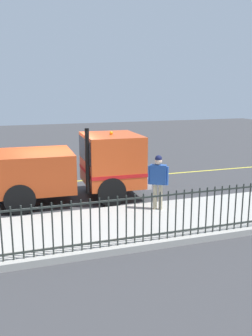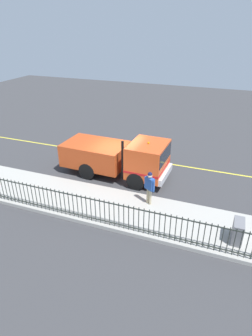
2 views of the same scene
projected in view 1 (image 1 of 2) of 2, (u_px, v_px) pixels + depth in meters
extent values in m
plane|color=#38383A|center=(61.00, 200.00, 12.85)|extent=(54.63, 54.63, 0.00)
cube|color=#A3A099|center=(80.00, 232.00, 9.79)|extent=(3.03, 24.83, 0.17)
cube|color=yellow|center=(52.00, 183.00, 15.06)|extent=(0.12, 22.35, 0.01)
cube|color=#D84C1E|center=(111.00, 159.00, 12.99)|extent=(2.37, 1.97, 1.76)
cube|color=black|center=(111.00, 148.00, 12.91)|extent=(2.19, 2.00, 0.77)
cube|color=#B8411A|center=(18.00, 172.00, 12.15)|extent=(2.43, 3.62, 1.27)
cube|color=silver|center=(139.00, 177.00, 13.43)|extent=(2.20, 0.28, 0.36)
cube|color=red|center=(112.00, 170.00, 13.07)|extent=(2.40, 1.99, 0.12)
cylinder|color=black|center=(98.00, 177.00, 14.07)|extent=(0.33, 0.97, 0.96)
cylinder|color=black|center=(111.00, 191.00, 12.13)|extent=(0.33, 0.97, 0.96)
cylinder|color=black|center=(19.00, 183.00, 13.26)|extent=(0.33, 0.97, 0.96)
cylinder|color=black|center=(20.00, 199.00, 11.32)|extent=(0.33, 0.97, 0.96)
sphere|color=orange|center=(111.00, 133.00, 12.79)|extent=(0.12, 0.12, 0.12)
cylinder|color=black|center=(88.00, 161.00, 11.72)|extent=(0.14, 0.14, 2.11)
cube|color=#264C99|center=(158.00, 174.00, 11.10)|extent=(0.43, 0.52, 0.59)
sphere|color=beige|center=(158.00, 161.00, 11.02)|extent=(0.22, 0.22, 0.22)
sphere|color=#14193F|center=(159.00, 159.00, 11.00)|extent=(0.21, 0.21, 0.21)
cylinder|color=tan|center=(161.00, 197.00, 11.24)|extent=(0.12, 0.12, 0.80)
cylinder|color=tan|center=(155.00, 196.00, 11.27)|extent=(0.12, 0.12, 0.80)
cylinder|color=#264C99|center=(167.00, 176.00, 11.06)|extent=(0.09, 0.09, 0.57)
cylinder|color=#264C99|center=(149.00, 175.00, 11.16)|extent=(0.09, 0.09, 0.57)
cylinder|color=#2D332D|center=(1.00, 235.00, 7.80)|extent=(0.04, 0.04, 1.22)
cylinder|color=#2D332D|center=(12.00, 234.00, 7.87)|extent=(0.04, 0.04, 1.22)
cylinder|color=#2D332D|center=(22.00, 232.00, 7.93)|extent=(0.04, 0.04, 1.22)
cylinder|color=#2D332D|center=(33.00, 231.00, 8.00)|extent=(0.04, 0.04, 1.22)
cylinder|color=#2D332D|center=(43.00, 230.00, 8.07)|extent=(0.04, 0.04, 1.22)
cylinder|color=#2D332D|center=(53.00, 229.00, 8.14)|extent=(0.04, 0.04, 1.22)
cylinder|color=#2D332D|center=(62.00, 228.00, 8.20)|extent=(0.04, 0.04, 1.22)
cylinder|color=#2D332D|center=(72.00, 226.00, 8.27)|extent=(0.04, 0.04, 1.22)
cylinder|color=#2D332D|center=(81.00, 225.00, 8.34)|extent=(0.04, 0.04, 1.22)
cylinder|color=#2D332D|center=(91.00, 224.00, 8.41)|extent=(0.04, 0.04, 1.22)
cylinder|color=#2D332D|center=(100.00, 223.00, 8.47)|extent=(0.04, 0.04, 1.22)
cylinder|color=#2D332D|center=(109.00, 222.00, 8.54)|extent=(0.04, 0.04, 1.22)
cylinder|color=#2D332D|center=(118.00, 221.00, 8.61)|extent=(0.04, 0.04, 1.22)
cylinder|color=#2D332D|center=(126.00, 220.00, 8.67)|extent=(0.04, 0.04, 1.22)
cylinder|color=#2D332D|center=(135.00, 219.00, 8.74)|extent=(0.04, 0.04, 1.22)
cylinder|color=#2D332D|center=(143.00, 218.00, 8.81)|extent=(0.04, 0.04, 1.22)
cylinder|color=#2D332D|center=(152.00, 217.00, 8.88)|extent=(0.04, 0.04, 1.22)
cylinder|color=#2D332D|center=(160.00, 216.00, 8.94)|extent=(0.04, 0.04, 1.22)
cylinder|color=#2D332D|center=(168.00, 215.00, 9.01)|extent=(0.04, 0.04, 1.22)
cylinder|color=#2D332D|center=(176.00, 214.00, 9.08)|extent=(0.04, 0.04, 1.22)
cylinder|color=#2D332D|center=(184.00, 213.00, 9.15)|extent=(0.04, 0.04, 1.22)
cylinder|color=#2D332D|center=(191.00, 212.00, 9.21)|extent=(0.04, 0.04, 1.22)
cylinder|color=#2D332D|center=(199.00, 211.00, 9.28)|extent=(0.04, 0.04, 1.22)
cylinder|color=#2D332D|center=(206.00, 210.00, 9.35)|extent=(0.04, 0.04, 1.22)
cylinder|color=#2D332D|center=(214.00, 210.00, 9.42)|extent=(0.04, 0.04, 1.22)
cylinder|color=#2D332D|center=(221.00, 209.00, 9.48)|extent=(0.04, 0.04, 1.22)
cylinder|color=#2D332D|center=(228.00, 208.00, 9.55)|extent=(0.04, 0.04, 1.22)
cylinder|color=#2D332D|center=(235.00, 207.00, 9.62)|extent=(0.04, 0.04, 1.22)
cylinder|color=#2D332D|center=(242.00, 206.00, 9.68)|extent=(0.04, 0.04, 1.22)
cylinder|color=#2D332D|center=(249.00, 205.00, 9.75)|extent=(0.04, 0.04, 1.22)
cube|color=#2D332D|center=(90.00, 203.00, 8.30)|extent=(0.04, 21.11, 0.04)
cube|color=#2D332D|center=(91.00, 243.00, 8.50)|extent=(0.04, 21.11, 0.04)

